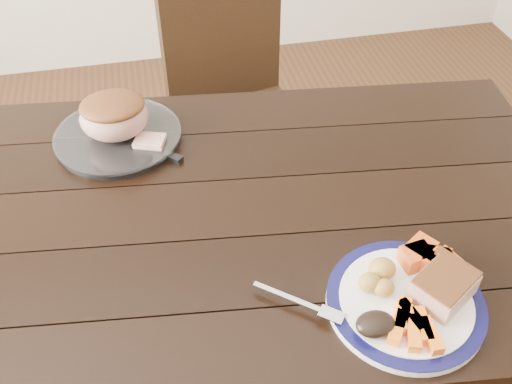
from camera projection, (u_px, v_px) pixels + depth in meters
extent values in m
plane|color=#472B16|center=(229.00, 381.00, 1.76)|extent=(4.00, 4.00, 0.00)
cube|color=black|center=(219.00, 214.00, 1.26)|extent=(1.70, 1.08, 0.04)
cube|color=black|center=(442.00, 200.00, 1.83)|extent=(0.07, 0.07, 0.71)
cube|color=black|center=(248.00, 131.00, 1.94)|extent=(0.51, 0.51, 0.04)
cube|color=black|center=(222.00, 38.00, 1.90)|extent=(0.42, 0.14, 0.46)
cube|color=black|center=(270.00, 141.00, 2.28)|extent=(0.04, 0.04, 0.43)
cube|color=black|center=(316.00, 197.00, 2.04)|extent=(0.04, 0.04, 0.43)
cube|color=black|center=(186.00, 167.00, 2.16)|extent=(0.04, 0.04, 0.43)
cube|color=black|center=(224.00, 229.00, 1.93)|extent=(0.04, 0.04, 0.43)
cylinder|color=white|center=(405.00, 303.00, 1.05)|extent=(0.29, 0.29, 0.02)
torus|color=#0B0B37|center=(406.00, 300.00, 1.04)|extent=(0.29, 0.29, 0.02)
cylinder|color=white|center=(119.00, 138.00, 1.41)|extent=(0.30, 0.30, 0.02)
cube|color=tan|center=(443.00, 287.00, 1.03)|extent=(0.14, 0.13, 0.05)
ellipsoid|color=gold|center=(382.00, 269.00, 1.06)|extent=(0.05, 0.05, 0.04)
ellipsoid|color=gold|center=(384.00, 288.00, 1.04)|extent=(0.04, 0.04, 0.03)
ellipsoid|color=gold|center=(370.00, 282.00, 1.05)|extent=(0.04, 0.04, 0.04)
cube|color=orange|center=(411.00, 316.00, 1.00)|extent=(0.04, 0.07, 0.02)
cube|color=orange|center=(398.00, 327.00, 0.99)|extent=(0.06, 0.07, 0.02)
cube|color=orange|center=(422.00, 325.00, 0.99)|extent=(0.03, 0.07, 0.02)
cube|color=orange|center=(403.00, 315.00, 1.00)|extent=(0.05, 0.07, 0.02)
cube|color=orange|center=(413.00, 333.00, 0.98)|extent=(0.04, 0.07, 0.02)
cube|color=orange|center=(430.00, 335.00, 0.97)|extent=(0.02, 0.07, 0.02)
cube|color=#ED551A|center=(435.00, 261.00, 1.08)|extent=(0.07, 0.06, 0.04)
cube|color=#ED551A|center=(420.00, 251.00, 1.10)|extent=(0.07, 0.07, 0.04)
cube|color=#ED551A|center=(416.00, 257.00, 1.09)|extent=(0.06, 0.05, 0.04)
cube|color=#ED551A|center=(442.00, 265.00, 1.08)|extent=(0.07, 0.06, 0.04)
ellipsoid|color=black|center=(375.00, 324.00, 0.98)|extent=(0.07, 0.05, 0.03)
cube|color=silver|center=(288.00, 298.00, 1.04)|extent=(0.12, 0.10, 0.00)
cube|color=silver|center=(331.00, 315.00, 1.02)|extent=(0.05, 0.05, 0.00)
ellipsoid|color=tan|center=(114.00, 117.00, 1.37)|extent=(0.16, 0.14, 0.11)
cube|color=tan|center=(150.00, 142.00, 1.37)|extent=(0.08, 0.08, 0.02)
cube|color=silver|center=(111.00, 134.00, 1.43)|extent=(0.16, 0.15, 0.00)
cube|color=black|center=(161.00, 153.00, 1.37)|extent=(0.10, 0.10, 0.01)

